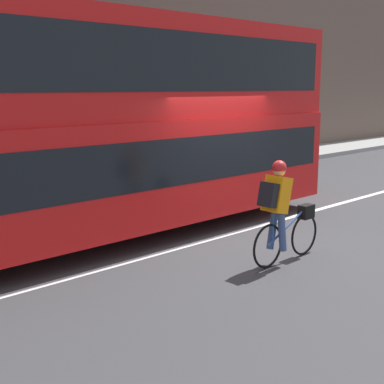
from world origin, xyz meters
The scene contains 8 objects.
ground_plane centered at (0.00, 0.00, 0.00)m, with size 80.00×80.00×0.00m, color #38383A.
road_center_line centered at (0.00, 0.14, 0.00)m, with size 50.00×0.14×0.01m, color silver.
sidewalk_curb centered at (0.00, 5.96, 0.08)m, with size 60.00×2.18×0.16m.
building_facade centered at (0.00, 7.20, 4.27)m, with size 60.00×0.30×8.53m.
bus centered at (-2.51, 1.51, 2.14)m, with size 11.21×2.50×3.85m.
cyclist_on_bike centered at (-0.60, -1.51, 0.87)m, with size 1.60×0.32×1.61m.
trash_bin centered at (-1.14, 5.85, 0.66)m, with size 0.52×0.52×1.01m.
street_sign_post centered at (4.24, 5.85, 1.55)m, with size 0.36×0.09×2.49m.
Camera 1 is at (-6.96, -6.27, 2.66)m, focal length 50.00 mm.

